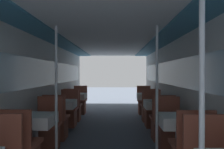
{
  "coord_description": "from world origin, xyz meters",
  "views": [
    {
      "loc": [
        0.15,
        -0.91,
        1.36
      ],
      "look_at": [
        0.08,
        2.65,
        1.34
      ],
      "focal_mm": 35.0,
      "sensor_mm": 36.0,
      "label": 1
    }
  ],
  "objects_px": {
    "chair_left_near_2": "(57,125)",
    "dining_table_right_1": "(178,123)",
    "dining_table_left_3": "(77,97)",
    "chair_right_far_1": "(169,134)",
    "chair_left_far_3": "(80,105)",
    "chair_right_near_2": "(162,126)",
    "support_pole_left_1": "(56,95)",
    "chair_left_far_2": "(68,115)",
    "dining_table_right_3": "(147,97)",
    "dining_table_left_2": "(63,105)",
    "chair_right_near_3": "(149,111)",
    "support_pole_right_1": "(157,95)",
    "chair_left_far_1": "(47,134)",
    "dining_table_right_2": "(157,106)",
    "support_pole_right_0": "(202,119)",
    "chair_right_far_2": "(153,115)",
    "dining_table_left_1": "(35,122)",
    "chair_left_near_3": "(73,111)",
    "chair_right_far_3": "(144,105)"
  },
  "relations": [
    {
      "from": "chair_left_far_2",
      "to": "chair_right_near_2",
      "type": "relative_size",
      "value": 1.0
    },
    {
      "from": "support_pole_right_0",
      "to": "chair_right_near_2",
      "type": "height_order",
      "value": "support_pole_right_0"
    },
    {
      "from": "chair_left_far_2",
      "to": "chair_right_far_3",
      "type": "height_order",
      "value": "same"
    },
    {
      "from": "dining_table_left_2",
      "to": "dining_table_right_3",
      "type": "height_order",
      "value": "same"
    },
    {
      "from": "chair_left_far_3",
      "to": "chair_right_near_2",
      "type": "bearing_deg",
      "value": 127.53
    },
    {
      "from": "dining_table_left_3",
      "to": "dining_table_right_1",
      "type": "bearing_deg",
      "value": -57.86
    },
    {
      "from": "chair_right_far_1",
      "to": "chair_right_far_2",
      "type": "xyz_separation_m",
      "value": [
        0.0,
        1.72,
        0.0
      ]
    },
    {
      "from": "dining_table_left_2",
      "to": "dining_table_right_1",
      "type": "xyz_separation_m",
      "value": [
        2.16,
        -1.72,
        0.0
      ]
    },
    {
      "from": "support_pole_right_1",
      "to": "chair_right_far_3",
      "type": "bearing_deg",
      "value": 85.4
    },
    {
      "from": "dining_table_left_3",
      "to": "dining_table_right_2",
      "type": "relative_size",
      "value": 1.0
    },
    {
      "from": "dining_table_left_2",
      "to": "support_pole_left_1",
      "type": "bearing_deg",
      "value": -79.43
    },
    {
      "from": "chair_left_far_2",
      "to": "chair_right_near_3",
      "type": "distance_m",
      "value": 2.25
    },
    {
      "from": "dining_table_right_2",
      "to": "chair_right_far_3",
      "type": "xyz_separation_m",
      "value": [
        0.0,
        2.27,
        -0.32
      ]
    },
    {
      "from": "dining_table_right_1",
      "to": "chair_right_far_2",
      "type": "relative_size",
      "value": 0.79
    },
    {
      "from": "chair_left_far_1",
      "to": "dining_table_right_2",
      "type": "bearing_deg",
      "value": -151.5
    },
    {
      "from": "chair_left_far_1",
      "to": "chair_left_far_3",
      "type": "xyz_separation_m",
      "value": [
        0.0,
        3.44,
        0.0
      ]
    },
    {
      "from": "support_pole_right_0",
      "to": "chair_right_near_3",
      "type": "bearing_deg",
      "value": 86.02
    },
    {
      "from": "support_pole_right_1",
      "to": "dining_table_right_3",
      "type": "distance_m",
      "value": 3.48
    },
    {
      "from": "chair_left_far_3",
      "to": "support_pole_left_1",
      "type": "bearing_deg",
      "value": 94.6
    },
    {
      "from": "chair_right_far_2",
      "to": "dining_table_right_3",
      "type": "distance_m",
      "value": 1.22
    },
    {
      "from": "chair_left_far_3",
      "to": "chair_right_far_1",
      "type": "height_order",
      "value": "same"
    },
    {
      "from": "chair_left_far_1",
      "to": "chair_left_far_2",
      "type": "distance_m",
      "value": 1.72
    },
    {
      "from": "chair_left_far_2",
      "to": "dining_table_right_1",
      "type": "bearing_deg",
      "value": 133.64
    },
    {
      "from": "support_pole_right_0",
      "to": "support_pole_right_1",
      "type": "xyz_separation_m",
      "value": [
        0.0,
        1.72,
        0.0
      ]
    },
    {
      "from": "dining_table_left_2",
      "to": "chair_left_far_3",
      "type": "relative_size",
      "value": 0.79
    },
    {
      "from": "dining_table_right_1",
      "to": "chair_right_near_2",
      "type": "bearing_deg",
      "value": 90.0
    },
    {
      "from": "chair_right_far_1",
      "to": "chair_left_far_3",
      "type": "bearing_deg",
      "value": -57.86
    },
    {
      "from": "chair_left_far_2",
      "to": "dining_table_right_3",
      "type": "relative_size",
      "value": 1.27
    },
    {
      "from": "dining_table_left_3",
      "to": "dining_table_right_1",
      "type": "xyz_separation_m",
      "value": [
        2.16,
        -3.44,
        0.0
      ]
    },
    {
      "from": "chair_left_near_2",
      "to": "chair_right_far_1",
      "type": "xyz_separation_m",
      "value": [
        2.16,
        -0.63,
        0.0
      ]
    },
    {
      "from": "chair_left_near_2",
      "to": "dining_table_right_1",
      "type": "distance_m",
      "value": 2.48
    },
    {
      "from": "chair_left_far_2",
      "to": "dining_table_right_1",
      "type": "height_order",
      "value": "chair_left_far_2"
    },
    {
      "from": "chair_left_near_2",
      "to": "dining_table_left_3",
      "type": "distance_m",
      "value": 2.29
    },
    {
      "from": "support_pole_right_0",
      "to": "chair_right_far_3",
      "type": "xyz_separation_m",
      "value": [
        0.32,
        5.7,
        -0.74
      ]
    },
    {
      "from": "chair_left_far_3",
      "to": "chair_right_far_2",
      "type": "distance_m",
      "value": 2.76
    },
    {
      "from": "support_pole_left_1",
      "to": "dining_table_right_1",
      "type": "height_order",
      "value": "support_pole_left_1"
    },
    {
      "from": "support_pole_left_1",
      "to": "chair_right_near_2",
      "type": "xyz_separation_m",
      "value": [
        1.84,
        1.17,
        -0.74
      ]
    },
    {
      "from": "chair_left_near_2",
      "to": "support_pole_right_0",
      "type": "bearing_deg",
      "value": -57.54
    },
    {
      "from": "chair_left_far_3",
      "to": "chair_right_near_2",
      "type": "height_order",
      "value": "same"
    },
    {
      "from": "support_pole_left_1",
      "to": "chair_right_near_3",
      "type": "relative_size",
      "value": 2.22
    },
    {
      "from": "support_pole_right_1",
      "to": "dining_table_right_3",
      "type": "xyz_separation_m",
      "value": [
        0.32,
        3.44,
        -0.42
      ]
    },
    {
      "from": "support_pole_right_0",
      "to": "chair_right_far_2",
      "type": "xyz_separation_m",
      "value": [
        0.32,
        3.98,
        -0.74
      ]
    },
    {
      "from": "support_pole_right_1",
      "to": "chair_right_far_2",
      "type": "xyz_separation_m",
      "value": [
        0.32,
        2.27,
        -0.74
      ]
    },
    {
      "from": "chair_left_near_3",
      "to": "chair_right_far_2",
      "type": "height_order",
      "value": "same"
    },
    {
      "from": "dining_table_right_3",
      "to": "chair_right_far_1",
      "type": "bearing_deg",
      "value": -90.0
    },
    {
      "from": "dining_table_left_1",
      "to": "chair_left_near_3",
      "type": "height_order",
      "value": "chair_left_near_3"
    },
    {
      "from": "chair_left_far_2",
      "to": "chair_left_near_3",
      "type": "xyz_separation_m",
      "value": [
        0.0,
        0.63,
        0.0
      ]
    },
    {
      "from": "chair_left_near_2",
      "to": "dining_table_right_2",
      "type": "bearing_deg",
      "value": 14.19
    },
    {
      "from": "dining_table_left_1",
      "to": "chair_left_near_2",
      "type": "relative_size",
      "value": 0.79
    },
    {
      "from": "support_pole_right_1",
      "to": "chair_right_near_3",
      "type": "height_order",
      "value": "support_pole_right_1"
    }
  ]
}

